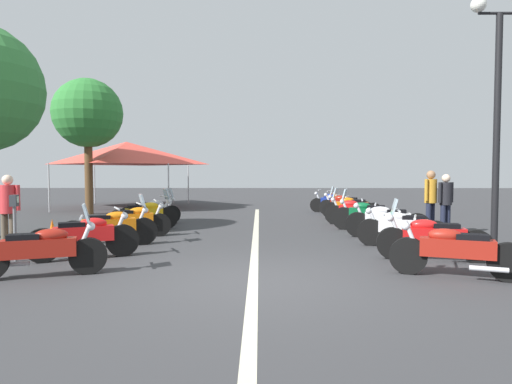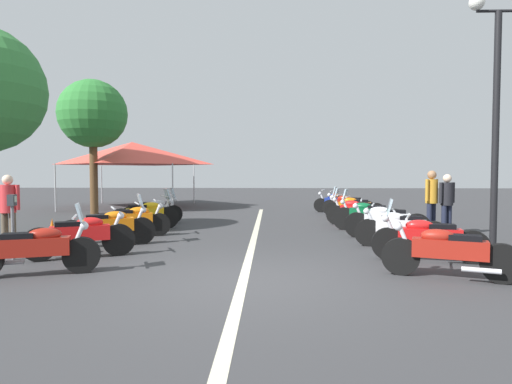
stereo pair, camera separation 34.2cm
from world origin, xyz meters
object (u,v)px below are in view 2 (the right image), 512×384
Objects in this scene: motorcycle_right_row_7 at (348,204)px; parking_meter at (12,214)px; motorcycle_left_row_1 at (81,235)px; event_tent at (132,153)px; motorcycle_right_row_1 at (427,238)px; motorcycle_left_row_0 at (36,248)px; motorcycle_right_row_0 at (448,251)px; motorcycle_right_row_3 at (386,221)px; motorcycle_right_row_6 at (354,207)px; traffic_cone_0 at (52,232)px; motorcycle_right_row_5 at (356,211)px; street_lamp_twin_globe at (497,80)px; motorcycle_right_row_2 at (400,228)px; bystander_3 at (447,200)px; bystander_0 at (8,206)px; motorcycle_left_row_4 at (146,214)px; bystander_1 at (432,197)px; motorcycle_right_row_8 at (337,202)px; roadside_tree_0 at (93,115)px; motorcycle_left_row_5 at (153,210)px; motorcycle_right_row_4 at (368,215)px; motorcycle_left_row_3 at (133,220)px; motorcycle_left_row_2 at (109,226)px.

motorcycle_right_row_7 is 1.52× the size of parking_meter.
event_tent reaches higher than motorcycle_left_row_1.
motorcycle_right_row_1 is at bearing -26.50° from motorcycle_left_row_1.
motorcycle_right_row_0 is at bearing -19.33° from motorcycle_left_row_0.
motorcycle_right_row_6 reaches higher than motorcycle_right_row_3.
motorcycle_left_row_0 reaches higher than traffic_cone_0.
motorcycle_right_row_0 is 7.04m from motorcycle_right_row_5.
motorcycle_right_row_3 is 0.40× the size of street_lamp_twin_globe.
motorcycle_left_row_1 is at bearing 62.98° from motorcycle_right_row_6.
motorcycle_right_row_0 is 2.90m from motorcycle_right_row_2.
motorcycle_right_row_7 is at bearing -6.14° from bystander_3.
motorcycle_right_row_3 is at bearing -77.44° from bystander_0.
motorcycle_right_row_2 is 1.21× the size of bystander_0.
motorcycle_left_row_4 is 7.31m from motorcycle_right_row_6.
motorcycle_right_row_2 is at bearing 106.45° from bystander_1.
parking_meter is (-10.17, 7.89, 0.45)m from motorcycle_right_row_8.
event_tent is (3.46, -0.50, -1.43)m from roadside_tree_0.
motorcycle_right_row_0 is 4.29m from motorcycle_right_row_3.
motorcycle_right_row_3 is (-2.91, -6.92, 0.01)m from motorcycle_left_row_5.
bystander_3 is at bearing 176.91° from motorcycle_right_row_4.
motorcycle_right_row_6 is 2.80m from motorcycle_right_row_8.
motorcycle_left_row_4 is 1.04× the size of bystander_1.
roadside_tree_0 is (3.36, 3.38, 3.62)m from motorcycle_left_row_5.
motorcycle_left_row_3 is at bearing 76.26° from street_lamp_twin_globe.
motorcycle_left_row_0 is 0.37× the size of roadside_tree_0.
motorcycle_right_row_1 reaches higher than motorcycle_left_row_1.
motorcycle_right_row_5 is 2.73m from bystander_1.
roadside_tree_0 is at bearing 101.35° from motorcycle_left_row_3.
motorcycle_left_row_0 is 14.51m from event_tent.
event_tent is at bearing 89.05° from motorcycle_left_row_3.
motorcycle_left_row_3 is 1.06× the size of motorcycle_left_row_4.
motorcycle_left_row_2 is at bearing -76.00° from bystander_0.
motorcycle_right_row_6 is 1.04× the size of motorcycle_right_row_8.
motorcycle_left_row_1 is 4.31m from motorcycle_left_row_4.
parking_meter is (-4.51, 1.33, 0.42)m from motorcycle_left_row_4.
traffic_cone_0 is at bearing 64.86° from motorcycle_right_row_7.
event_tent is (14.02, 9.67, 2.20)m from motorcycle_right_row_0.
motorcycle_left_row_4 is 0.86× the size of motorcycle_right_row_1.
motorcycle_right_row_1 is 5.68m from motorcycle_right_row_5.
motorcycle_right_row_7 is 0.36× the size of street_lamp_twin_globe.
motorcycle_left_row_1 is 1.02× the size of motorcycle_left_row_3.
motorcycle_right_row_2 is (1.45, -6.74, -0.01)m from motorcycle_left_row_1.
motorcycle_left_row_0 is at bearing -120.30° from motorcycle_left_row_1.
motorcycle_right_row_1 is (1.37, -0.16, 0.01)m from motorcycle_right_row_0.
bystander_3 reaches higher than motorcycle_right_row_5.
motorcycle_left_row_0 is 9.72m from motorcycle_right_row_5.
parking_meter reaches higher than motorcycle_right_row_7.
motorcycle_left_row_4 is 0.91× the size of motorcycle_right_row_0.
motorcycle_right_row_4 is at bearing -71.39° from motorcycle_right_row_2.
motorcycle_left_row_0 is 7.46m from motorcycle_right_row_2.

